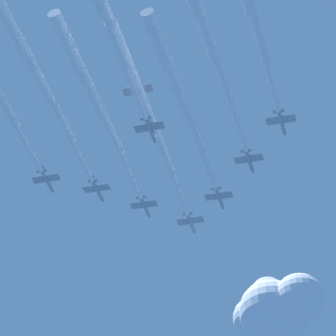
{
  "coord_description": "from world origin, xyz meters",
  "views": [
    {
      "loc": [
        -115.48,
        119.96,
        -7.56
      ],
      "look_at": [
        0.0,
        0.0,
        168.27
      ],
      "focal_mm": 88.67,
      "sensor_mm": 36.0,
      "label": 1
    }
  ],
  "objects_px": {
    "jet_port_mid": "(35,72)",
    "jet_starboard_mid": "(206,34)",
    "jet_starboard_inner": "(176,85)",
    "jet_lead": "(143,102)",
    "jet_port_inner": "(90,89)"
  },
  "relations": [
    {
      "from": "jet_port_mid",
      "to": "jet_starboard_mid",
      "type": "height_order",
      "value": "jet_port_mid"
    },
    {
      "from": "jet_starboard_inner",
      "to": "jet_lead",
      "type": "bearing_deg",
      "value": 3.48
    },
    {
      "from": "jet_port_inner",
      "to": "jet_starboard_inner",
      "type": "bearing_deg",
      "value": -145.26
    },
    {
      "from": "jet_lead",
      "to": "jet_starboard_inner",
      "type": "height_order",
      "value": "jet_lead"
    },
    {
      "from": "jet_lead",
      "to": "jet_port_inner",
      "type": "height_order",
      "value": "jet_port_inner"
    },
    {
      "from": "jet_starboard_inner",
      "to": "jet_port_inner",
      "type": "bearing_deg",
      "value": 34.74
    },
    {
      "from": "jet_starboard_inner",
      "to": "jet_port_mid",
      "type": "relative_size",
      "value": 0.96
    },
    {
      "from": "jet_lead",
      "to": "jet_starboard_mid",
      "type": "height_order",
      "value": "jet_lead"
    },
    {
      "from": "jet_port_inner",
      "to": "jet_port_mid",
      "type": "relative_size",
      "value": 1.02
    },
    {
      "from": "jet_port_inner",
      "to": "jet_port_mid",
      "type": "height_order",
      "value": "jet_port_mid"
    },
    {
      "from": "jet_lead",
      "to": "jet_starboard_mid",
      "type": "distance_m",
      "value": 27.83
    },
    {
      "from": "jet_port_inner",
      "to": "jet_starboard_mid",
      "type": "relative_size",
      "value": 1.03
    },
    {
      "from": "jet_port_mid",
      "to": "jet_lead",
      "type": "bearing_deg",
      "value": -117.41
    },
    {
      "from": "jet_lead",
      "to": "jet_port_mid",
      "type": "height_order",
      "value": "jet_port_mid"
    },
    {
      "from": "jet_lead",
      "to": "jet_starboard_inner",
      "type": "relative_size",
      "value": 1.11
    }
  ]
}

